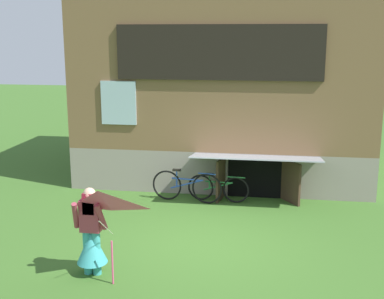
# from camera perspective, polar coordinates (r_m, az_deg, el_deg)

# --- Properties ---
(ground_plane) EXTENTS (60.00, 60.00, 0.00)m
(ground_plane) POSITION_cam_1_polar(r_m,az_deg,el_deg) (10.22, 1.10, -10.26)
(ground_plane) COLOR #386023
(log_house) EXTENTS (7.80, 6.43, 5.16)m
(log_house) POSITION_cam_1_polar(r_m,az_deg,el_deg) (15.10, 3.98, 7.34)
(log_house) COLOR gray
(log_house) RESTS_ON ground_plane
(person) EXTENTS (0.61, 0.52, 1.54)m
(person) POSITION_cam_1_polar(r_m,az_deg,el_deg) (8.85, -11.24, -9.78)
(person) COLOR teal
(person) RESTS_ON ground_plane
(kite) EXTENTS (0.97, 1.06, 1.54)m
(kite) POSITION_cam_1_polar(r_m,az_deg,el_deg) (8.00, -10.42, -7.59)
(kite) COLOR #E54C7F
(kite) RESTS_ON ground_plane
(bicycle_green) EXTENTS (1.52, 0.19, 0.70)m
(bicycle_green) POSITION_cam_1_polar(r_m,az_deg,el_deg) (12.46, 2.94, -4.34)
(bicycle_green) COLOR black
(bicycle_green) RESTS_ON ground_plane
(bicycle_blue) EXTENTS (1.76, 0.30, 0.81)m
(bicycle_blue) POSITION_cam_1_polar(r_m,az_deg,el_deg) (12.40, -0.61, -4.15)
(bicycle_blue) COLOR black
(bicycle_blue) RESTS_ON ground_plane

